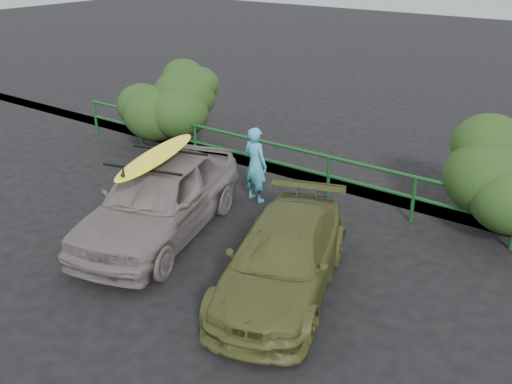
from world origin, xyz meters
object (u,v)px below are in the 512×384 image
(man, at_px, (255,165))
(sedan, at_px, (159,198))
(guardrail, at_px, (291,167))
(surfboard, at_px, (156,156))
(olive_vehicle, at_px, (282,258))

(man, bearing_deg, sedan, 85.47)
(guardrail, distance_m, surfboard, 3.75)
(sedan, relative_size, man, 2.69)
(man, bearing_deg, guardrail, -96.32)
(guardrail, bearing_deg, surfboard, -103.73)
(surfboard, bearing_deg, sedan, 163.80)
(guardrail, bearing_deg, man, -104.98)
(sedan, relative_size, olive_vehicle, 1.11)
(guardrail, xyz_separation_m, man, (-0.28, -1.05, 0.34))
(sedan, distance_m, surfboard, 0.88)
(olive_vehicle, distance_m, surfboard, 3.25)
(guardrail, height_order, olive_vehicle, olive_vehicle)
(man, bearing_deg, olive_vehicle, 141.81)
(guardrail, relative_size, man, 8.15)
(olive_vehicle, relative_size, man, 2.41)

